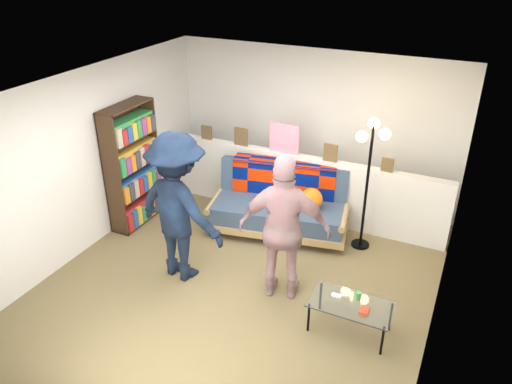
# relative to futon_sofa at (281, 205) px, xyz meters

# --- Properties ---
(ground) EXTENTS (5.00, 5.00, 0.00)m
(ground) POSITION_rel_futon_sofa_xyz_m (0.04, -1.32, -0.39)
(ground) COLOR brown
(ground) RESTS_ON ground
(room_shell) EXTENTS (4.60, 5.05, 2.45)m
(room_shell) POSITION_rel_futon_sofa_xyz_m (0.04, -0.85, 1.28)
(room_shell) COLOR silver
(room_shell) RESTS_ON ground
(half_wall_ledge) EXTENTS (4.45, 0.15, 1.00)m
(half_wall_ledge) POSITION_rel_futon_sofa_xyz_m (0.04, 0.48, 0.11)
(half_wall_ledge) COLOR silver
(half_wall_ledge) RESTS_ON ground
(ledge_decor) EXTENTS (2.97, 0.02, 0.45)m
(ledge_decor) POSITION_rel_futon_sofa_xyz_m (-0.18, 0.46, 0.78)
(ledge_decor) COLOR brown
(ledge_decor) RESTS_ON half_wall_ledge
(futon_sofa) EXTENTS (2.10, 1.27, 0.85)m
(futon_sofa) POSITION_rel_futon_sofa_xyz_m (0.00, 0.00, 0.00)
(futon_sofa) COLOR tan
(futon_sofa) RESTS_ON ground
(bookshelf) EXTENTS (0.30, 0.90, 1.80)m
(bookshelf) POSITION_rel_futon_sofa_xyz_m (-2.04, -0.68, 0.45)
(bookshelf) COLOR black
(bookshelf) RESTS_ON ground
(coffee_table) EXTENTS (0.89, 0.49, 0.46)m
(coffee_table) POSITION_rel_futon_sofa_xyz_m (1.50, -1.63, -0.05)
(coffee_table) COLOR black
(coffee_table) RESTS_ON ground
(floor_lamp) EXTENTS (0.42, 0.35, 1.82)m
(floor_lamp) POSITION_rel_futon_sofa_xyz_m (1.17, 0.10, 0.89)
(floor_lamp) COLOR black
(floor_lamp) RESTS_ON ground
(person_left) EXTENTS (1.33, 0.90, 1.89)m
(person_left) POSITION_rel_futon_sofa_xyz_m (-0.70, -1.51, 0.55)
(person_left) COLOR black
(person_left) RESTS_ON ground
(person_right) EXTENTS (1.13, 0.69, 1.79)m
(person_right) POSITION_rel_futon_sofa_xyz_m (0.59, -1.34, 0.50)
(person_right) COLOR pink
(person_right) RESTS_ON ground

